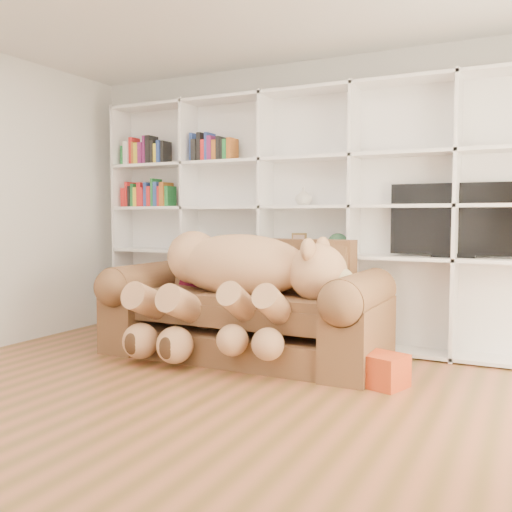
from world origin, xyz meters
The scene contains 14 objects.
floor centered at (0.00, 0.00, 0.00)m, with size 5.00×5.00×0.00m, color brown.
wall_back centered at (0.00, 2.50, 1.35)m, with size 5.00×0.02×2.70m, color white.
bookshelf centered at (-0.24, 2.36, 1.31)m, with size 4.43×0.35×2.40m.
sofa centered at (-0.32, 1.64, 0.38)m, with size 2.40×1.03×1.01m.
teddy_bear centered at (-0.31, 1.44, 0.70)m, with size 1.79×0.98×1.04m.
throw_pillow centered at (-0.86, 1.81, 0.75)m, with size 0.47×0.15×0.47m, color maroon.
gift_box centered at (0.98, 1.27, 0.12)m, with size 0.29×0.27×0.23m, color #C7421A.
tv centered at (1.30, 2.35, 1.17)m, with size 1.06×0.18×0.63m.
picture_frame centered at (-0.09, 2.30, 0.96)m, with size 0.14×0.03×0.18m, color brown.
green_vase centered at (0.29, 2.30, 0.96)m, with size 0.19×0.19×0.19m, color #2F5C3E.
figurine_tall centered at (-0.95, 2.30, 0.95)m, with size 0.08×0.08×0.17m, color silver.
figurine_short centered at (-0.82, 2.30, 0.93)m, with size 0.08×0.08×0.14m, color silver.
snow_globe centered at (-0.67, 2.30, 0.92)m, with size 0.11×0.11×0.11m, color white.
shelf_vase centered at (-0.05, 2.30, 1.40)m, with size 0.16×0.16×0.17m, color beige.
Camera 1 is at (1.95, -2.70, 1.21)m, focal length 40.00 mm.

